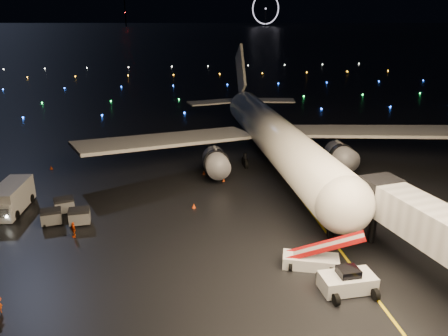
{
  "coord_description": "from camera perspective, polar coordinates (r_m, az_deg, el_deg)",
  "views": [
    {
      "loc": [
        -3.21,
        -30.73,
        20.29
      ],
      "look_at": [
        2.68,
        12.0,
        5.0
      ],
      "focal_mm": 35.0,
      "sensor_mm": 36.0,
      "label": 1
    }
  ],
  "objects": [
    {
      "name": "crew_c",
      "position": [
        44.55,
        -19.06,
        -7.62
      ],
      "size": [
        0.77,
        0.99,
        1.57
      ],
      "primitive_type": "imported",
      "rotation": [
        0.0,
        0.0,
        -1.07
      ],
      "color": "#FD5812",
      "rests_on": "ground"
    },
    {
      "name": "belt_loader",
      "position": [
        37.84,
        11.35,
        -10.41
      ],
      "size": [
        7.08,
        3.79,
        3.31
      ],
      "primitive_type": null,
      "rotation": [
        0.0,
        0.0,
        -0.3
      ],
      "color": "silver",
      "rests_on": "ground"
    },
    {
      "name": "ground",
      "position": [
        331.37,
        -7.57,
        15.85
      ],
      "size": [
        2000.0,
        2000.0,
        0.0
      ],
      "primitive_type": "plane",
      "color": "black",
      "rests_on": "ground"
    },
    {
      "name": "baggage_cart_2",
      "position": [
        47.77,
        -21.61,
        -5.99
      ],
      "size": [
        2.19,
        1.72,
        1.67
      ],
      "primitive_type": "cube",
      "rotation": [
        0.0,
        0.0,
        0.19
      ],
      "color": "gray",
      "rests_on": "ground"
    },
    {
      "name": "lane_centre",
      "position": [
        52.29,
        9.73,
        -3.6
      ],
      "size": [
        0.25,
        80.0,
        0.02
      ],
      "primitive_type": "cube",
      "color": "#DCB70B",
      "rests_on": "ground"
    },
    {
      "name": "safety_cone_2",
      "position": [
        58.42,
        -2.65,
        -0.57
      ],
      "size": [
        0.48,
        0.48,
        0.48
      ],
      "primitive_type": "cone",
      "rotation": [
        0.0,
        0.0,
        -0.16
      ],
      "color": "#FE4E15",
      "rests_on": "ground"
    },
    {
      "name": "baggage_cart_1",
      "position": [
        50.03,
        -20.14,
        -4.62
      ],
      "size": [
        2.32,
        1.94,
        1.69
      ],
      "primitive_type": "cube",
      "rotation": [
        0.0,
        0.0,
        0.31
      ],
      "color": "gray",
      "rests_on": "ground"
    },
    {
      "name": "pushback_tug",
      "position": [
        35.92,
        15.83,
        -13.83
      ],
      "size": [
        4.28,
        2.43,
        1.98
      ],
      "primitive_type": "cube",
      "rotation": [
        0.0,
        0.0,
        0.06
      ],
      "color": "silver",
      "rests_on": "ground"
    },
    {
      "name": "service_truck",
      "position": [
        52.67,
        -25.96,
        -3.44
      ],
      "size": [
        3.26,
        8.41,
        3.03
      ],
      "primitive_type": "cube",
      "rotation": [
        0.0,
        0.0,
        -0.08
      ],
      "color": "silver",
      "rests_on": "ground"
    },
    {
      "name": "safety_cone_0",
      "position": [
        48.47,
        -3.97,
        -4.93
      ],
      "size": [
        0.5,
        0.5,
        0.53
      ],
      "primitive_type": "cone",
      "rotation": [
        0.0,
        0.0,
        -0.07
      ],
      "color": "#FE4E15",
      "rests_on": "ground"
    },
    {
      "name": "safety_cone_1",
      "position": [
        55.85,
        -0.04,
        -1.53
      ],
      "size": [
        0.51,
        0.51,
        0.46
      ],
      "primitive_type": "cone",
      "rotation": [
        0.0,
        0.0,
        -0.31
      ],
      "color": "#FE4E15",
      "rests_on": "ground"
    },
    {
      "name": "safety_cone_3",
      "position": [
        64.7,
        -21.64,
        0.06
      ],
      "size": [
        0.56,
        0.56,
        0.53
      ],
      "primitive_type": "cone",
      "rotation": [
        0.0,
        0.0,
        -0.22
      ],
      "color": "#FE4E15",
      "rests_on": "ground"
    },
    {
      "name": "baggage_cart_0",
      "position": [
        46.83,
        -18.34,
        -6.06
      ],
      "size": [
        2.16,
        1.62,
        1.73
      ],
      "primitive_type": "cube",
      "rotation": [
        0.0,
        0.0,
        0.1
      ],
      "color": "gray",
      "rests_on": "ground"
    },
    {
      "name": "ferris_wheel",
      "position": [
        770.47,
        5.47,
        19.86
      ],
      "size": [
        49.33,
        16.8,
        52.0
      ],
      "primitive_type": null,
      "rotation": [
        0.0,
        0.0,
        0.26
      ],
      "color": "black",
      "rests_on": "ground"
    },
    {
      "name": "airliner",
      "position": [
        61.53,
        6.06,
        7.49
      ],
      "size": [
        54.58,
        51.97,
        15.15
      ],
      "primitive_type": null,
      "rotation": [
        0.0,
        0.0,
        0.02
      ],
      "color": "white",
      "rests_on": "ground"
    },
    {
      "name": "radio_mast",
      "position": [
        772.91,
        -12.84,
        19.94
      ],
      "size": [
        1.8,
        1.8,
        64.0
      ],
      "primitive_type": "cylinder",
      "color": "black",
      "rests_on": "ground"
    },
    {
      "name": "taxiway_lights",
      "position": [
        138.24,
        -6.56,
        11.03
      ],
      "size": [
        164.0,
        92.0,
        0.36
      ],
      "primitive_type": null,
      "color": "black",
      "rests_on": "ground"
    }
  ]
}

